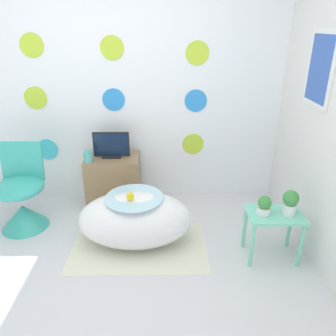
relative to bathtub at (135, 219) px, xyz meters
name	(u,v)px	position (x,y,z in m)	size (l,w,h in m)	color
ground_plane	(93,310)	(-0.25, -0.81, -0.25)	(12.00, 12.00, 0.00)	silver
wall_back_dotted	(115,84)	(-0.25, 0.96, 1.05)	(4.56, 0.05, 2.60)	white
wall_right	(323,102)	(1.55, 0.07, 1.06)	(0.06, 2.74, 2.60)	silver
rug	(139,246)	(0.03, -0.08, -0.25)	(1.23, 0.75, 0.01)	silver
bathtub	(135,219)	(0.00, 0.00, 0.00)	(1.03, 0.63, 0.49)	white
rubber_duck	(130,196)	(-0.03, -0.08, 0.28)	(0.07, 0.07, 0.08)	yellow
chair	(22,201)	(-1.14, 0.29, 0.03)	(0.48, 0.48, 0.84)	#38B2A3
tv_cabinet	(114,181)	(-0.29, 0.71, 0.04)	(0.57, 0.39, 0.58)	#8E704C
tv	(111,146)	(-0.29, 0.71, 0.45)	(0.38, 0.12, 0.28)	black
vase	(88,157)	(-0.51, 0.58, 0.39)	(0.09, 0.09, 0.14)	#51B2AD
side_table	(274,222)	(1.19, -0.22, 0.10)	(0.46, 0.32, 0.44)	#72D8B7
potted_plant_left	(264,206)	(1.09, -0.23, 0.27)	(0.12, 0.12, 0.16)	white
potted_plant_right	(290,202)	(1.29, -0.24, 0.31)	(0.13, 0.13, 0.22)	white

